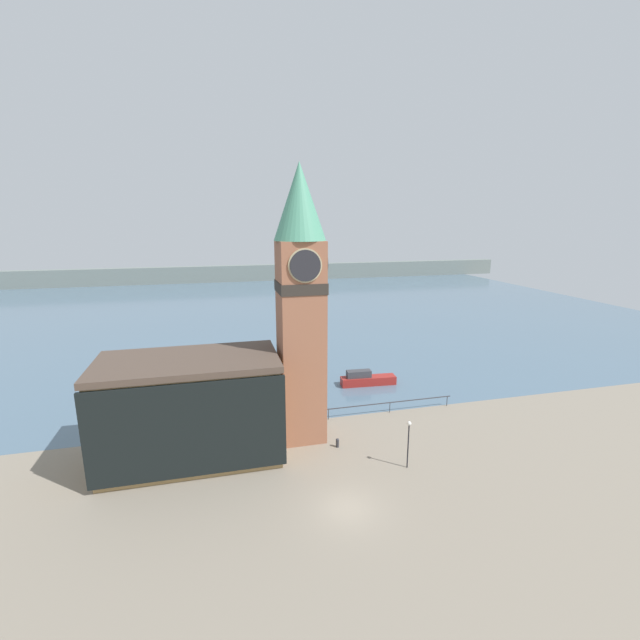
{
  "coord_description": "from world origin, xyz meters",
  "views": [
    {
      "loc": [
        -7.82,
        -23.65,
        18.64
      ],
      "look_at": [
        0.09,
        7.78,
        11.11
      ],
      "focal_mm": 24.0,
      "sensor_mm": 36.0,
      "label": 1
    }
  ],
  "objects": [
    {
      "name": "clock_tower",
      "position": [
        -0.9,
        10.37,
        12.3
      ],
      "size": [
        4.2,
        4.2,
        23.14
      ],
      "color": "#935B42",
      "rests_on": "ground_plane"
    },
    {
      "name": "boat_near",
      "position": [
        8.84,
        20.48,
        0.67
      ],
      "size": [
        6.5,
        1.9,
        1.79
      ],
      "rotation": [
        0.0,
        0.0,
        -0.07
      ],
      "color": "maroon",
      "rests_on": "water"
    },
    {
      "name": "pier_building",
      "position": [
        -10.09,
        9.19,
        4.16
      ],
      "size": [
        13.94,
        7.57,
        8.28
      ],
      "color": "#A88451",
      "rests_on": "ground_plane"
    },
    {
      "name": "pier_railing",
      "position": [
        8.55,
        12.91,
        0.97
      ],
      "size": [
        13.28,
        0.08,
        1.09
      ],
      "color": "#333338",
      "rests_on": "ground_plane"
    },
    {
      "name": "ground_plane",
      "position": [
        0.0,
        0.0,
        0.0
      ],
      "size": [
        160.0,
        160.0,
        0.0
      ],
      "primitive_type": "plane",
      "color": "gray"
    },
    {
      "name": "water",
      "position": [
        0.0,
        73.16,
        -0.0
      ],
      "size": [
        160.0,
        120.0,
        0.0
      ],
      "color": "slate",
      "rests_on": "ground_plane"
    },
    {
      "name": "mooring_bollard_near",
      "position": [
        1.6,
        7.75,
        0.43
      ],
      "size": [
        0.28,
        0.28,
        0.79
      ],
      "color": "#2D2D33",
      "rests_on": "ground_plane"
    },
    {
      "name": "far_shoreline",
      "position": [
        0.0,
        113.16,
        2.5
      ],
      "size": [
        180.0,
        3.0,
        5.0
      ],
      "color": "slate",
      "rests_on": "water"
    },
    {
      "name": "lamp_post",
      "position": [
        5.97,
        3.49,
        2.71
      ],
      "size": [
        0.32,
        0.32,
        3.87
      ],
      "color": "black",
      "rests_on": "ground_plane"
    }
  ]
}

